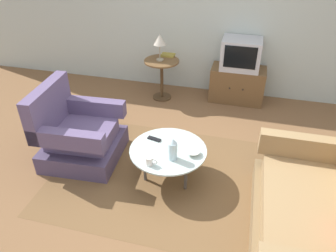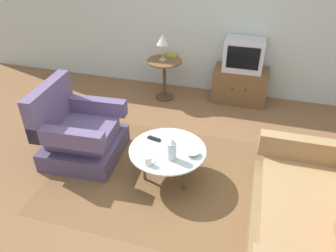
{
  "view_description": "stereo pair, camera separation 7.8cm",
  "coord_description": "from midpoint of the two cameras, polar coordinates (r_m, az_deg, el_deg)",
  "views": [
    {
      "loc": [
        0.63,
        -2.76,
        2.59
      ],
      "look_at": [
        -0.15,
        0.26,
        0.55
      ],
      "focal_mm": 34.83,
      "sensor_mm": 36.0,
      "label": 1
    },
    {
      "loc": [
        0.71,
        -2.74,
        2.59
      ],
      "look_at": [
        -0.15,
        0.26,
        0.55
      ],
      "focal_mm": 34.83,
      "sensor_mm": 36.0,
      "label": 2
    }
  ],
  "objects": [
    {
      "name": "armchair",
      "position": [
        4.15,
        -16.06,
        -1.58
      ],
      "size": [
        0.93,
        0.93,
        0.95
      ],
      "rotation": [
        0.0,
        0.0,
        -1.51
      ],
      "color": "#4B3E5C",
      "rests_on": "ground"
    },
    {
      "name": "area_rug",
      "position": [
        3.86,
        -0.57,
        -8.97
      ],
      "size": [
        2.68,
        1.93,
        0.0
      ],
      "primitive_type": "cube",
      "color": "brown",
      "rests_on": "ground"
    },
    {
      "name": "book",
      "position": [
        5.37,
        -0.43,
        12.33
      ],
      "size": [
        0.22,
        0.15,
        0.03
      ],
      "rotation": [
        0.0,
        0.0,
        -0.01
      ],
      "color": "olive",
      "rests_on": "side_table"
    },
    {
      "name": "back_wall",
      "position": [
        5.38,
        7.49,
        19.63
      ],
      "size": [
        9.0,
        0.12,
        2.7
      ],
      "primitive_type": "cube",
      "color": "#B2BCB2",
      "rests_on": "ground"
    },
    {
      "name": "couch",
      "position": [
        3.3,
        23.72,
        -14.65
      ],
      "size": [
        0.97,
        1.64,
        0.89
      ],
      "rotation": [
        0.0,
        0.0,
        1.58
      ],
      "color": "brown",
      "rests_on": "ground"
    },
    {
      "name": "table_lamp",
      "position": [
        5.1,
        -1.93,
        14.76
      ],
      "size": [
        0.2,
        0.2,
        0.41
      ],
      "color": "#9E937A",
      "rests_on": "side_table"
    },
    {
      "name": "tv_stand",
      "position": [
        5.4,
        11.59,
        7.15
      ],
      "size": [
        0.85,
        0.46,
        0.56
      ],
      "color": "brown",
      "rests_on": "ground"
    },
    {
      "name": "television",
      "position": [
        5.21,
        12.23,
        12.24
      ],
      "size": [
        0.59,
        0.47,
        0.46
      ],
      "color": "#B7B7BC",
      "rests_on": "tv_stand"
    },
    {
      "name": "mug",
      "position": [
        3.37,
        -3.91,
        -6.15
      ],
      "size": [
        0.13,
        0.08,
        0.1
      ],
      "color": "white",
      "rests_on": "coffee_table"
    },
    {
      "name": "vase",
      "position": [
        3.39,
        0.15,
        -4.1
      ],
      "size": [
        0.1,
        0.1,
        0.26
      ],
      "color": "silver",
      "rests_on": "coffee_table"
    },
    {
      "name": "side_table",
      "position": [
        5.27,
        -1.54,
        9.59
      ],
      "size": [
        0.55,
        0.55,
        0.66
      ],
      "color": "brown",
      "rests_on": "ground"
    },
    {
      "name": "ground_plane",
      "position": [
        3.84,
        0.68,
        -9.28
      ],
      "size": [
        16.0,
        16.0,
        0.0
      ],
      "primitive_type": "plane",
      "color": "brown"
    },
    {
      "name": "tv_remote_dark",
      "position": [
        3.74,
        -3.03,
        -2.28
      ],
      "size": [
        0.17,
        0.08,
        0.02
      ],
      "rotation": [
        0.0,
        0.0,
        6.05
      ],
      "color": "black",
      "rests_on": "coffee_table"
    },
    {
      "name": "coffee_table",
      "position": [
        3.61,
        -0.62,
        -4.48
      ],
      "size": [
        0.86,
        0.86,
        0.41
      ],
      "color": "#B2C6C1",
      "rests_on": "ground"
    },
    {
      "name": "bowl",
      "position": [
        3.52,
        3.73,
        -4.7
      ],
      "size": [
        0.15,
        0.15,
        0.05
      ],
      "color": "silver",
      "rests_on": "coffee_table"
    }
  ]
}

